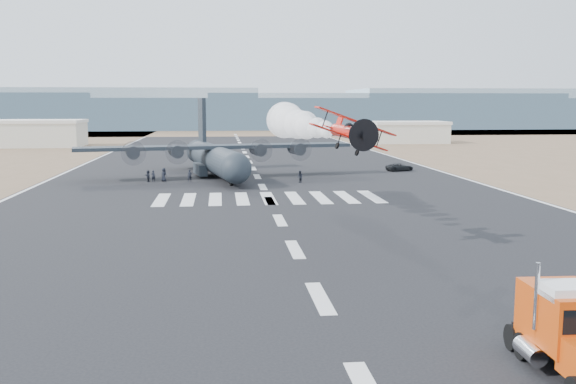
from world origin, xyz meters
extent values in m
cube|color=brown|center=(0.00, 230.00, 0.00)|extent=(500.00, 80.00, 0.00)
cube|color=#8AA1AF|center=(-65.00, 260.00, 8.50)|extent=(150.00, 50.00, 17.00)
cube|color=#8AA1AF|center=(0.00, 260.00, 6.50)|extent=(150.00, 50.00, 13.00)
cube|color=#8AA1AF|center=(65.00, 260.00, 7.50)|extent=(150.00, 50.00, 15.00)
cube|color=#8AA1AF|center=(130.00, 260.00, 8.50)|extent=(150.00, 50.00, 17.00)
cube|color=beige|center=(-52.00, 145.00, 3.00)|extent=(24.00, 14.00, 6.00)
cube|color=silver|center=(-52.00, 145.00, 6.30)|extent=(24.50, 14.50, 0.80)
cube|color=beige|center=(46.00, 150.00, 2.60)|extent=(20.00, 12.00, 5.20)
cube|color=silver|center=(46.00, 150.00, 5.50)|extent=(20.50, 12.50, 0.80)
cube|color=black|center=(8.32, 1.72, 0.57)|extent=(1.42, 7.13, 0.26)
cube|color=red|center=(8.34, 2.35, 1.98)|extent=(2.69, 2.19, 2.71)
cylinder|color=black|center=(7.15, 2.60, 0.57)|extent=(0.46, 1.16, 1.15)
cylinder|color=black|center=(7.19, 3.64, 0.57)|extent=(0.46, 1.16, 1.15)
cylinder|color=black|center=(9.59, 3.55, 0.57)|extent=(0.46, 1.16, 1.15)
cylinder|color=red|center=(3.96, 24.32, 8.60)|extent=(1.42, 5.19, 0.92)
sphere|color=black|center=(3.94, 24.52, 8.95)|extent=(0.72, 0.72, 0.72)
cylinder|color=black|center=(4.20, 21.87, 8.60)|extent=(1.08, 0.71, 1.02)
cylinder|color=black|center=(4.23, 21.51, 8.60)|extent=(2.25, 0.25, 2.25)
cube|color=red|center=(4.00, 23.91, 8.24)|extent=(5.92, 1.59, 2.10)
cube|color=red|center=(4.03, 23.60, 9.47)|extent=(6.11, 1.61, 2.17)
cube|color=red|center=(3.73, 26.66, 9.11)|extent=(0.19, 0.93, 1.02)
cube|color=red|center=(3.73, 26.66, 8.60)|extent=(2.11, 0.92, 0.08)
cylinder|color=black|center=(3.22, 23.42, 7.37)|extent=(0.17, 0.46, 0.45)
cylinder|color=black|center=(4.85, 23.58, 7.37)|extent=(0.17, 0.46, 0.45)
sphere|color=white|center=(3.71, 26.87, 8.60)|extent=(0.72, 0.72, 0.72)
sphere|color=white|center=(3.46, 29.31, 8.63)|extent=(1.08, 1.08, 1.08)
sphere|color=white|center=(3.22, 31.76, 8.66)|extent=(1.45, 1.45, 1.45)
sphere|color=white|center=(2.98, 34.21, 8.69)|extent=(1.81, 1.81, 1.81)
sphere|color=white|center=(2.74, 36.65, 8.72)|extent=(2.17, 2.17, 2.17)
sphere|color=white|center=(2.50, 39.10, 8.75)|extent=(2.54, 2.54, 2.54)
sphere|color=white|center=(2.26, 41.55, 8.78)|extent=(2.90, 2.90, 2.90)
sphere|color=white|center=(2.02, 44.00, 8.81)|extent=(3.27, 3.27, 3.27)
sphere|color=white|center=(1.77, 46.44, 8.84)|extent=(3.63, 3.63, 3.63)
sphere|color=white|center=(1.53, 48.89, 8.87)|extent=(4.00, 4.00, 4.00)
cylinder|color=black|center=(-6.03, 72.49, 2.59)|extent=(9.14, 28.16, 3.99)
sphere|color=black|center=(-3.42, 58.78, 2.59)|extent=(3.99, 3.99, 3.99)
cone|color=black|center=(-8.64, 86.20, 2.59)|extent=(5.04, 6.62, 3.99)
cube|color=black|center=(-5.84, 71.51, 4.49)|extent=(39.95, 11.57, 0.50)
cylinder|color=black|center=(-17.50, 68.78, 3.99)|extent=(2.47, 4.06, 1.79)
cylinder|color=#3F3F44|center=(-17.13, 66.82, 3.99)|extent=(3.34, 0.68, 3.39)
cylinder|color=black|center=(-11.63, 69.90, 3.99)|extent=(2.47, 4.06, 1.79)
cylinder|color=#3F3F44|center=(-11.25, 67.94, 3.99)|extent=(3.34, 0.68, 3.39)
cylinder|color=black|center=(0.12, 72.14, 3.99)|extent=(2.47, 4.06, 1.79)
cylinder|color=#3F3F44|center=(0.50, 70.18, 3.99)|extent=(3.34, 0.68, 3.39)
cylinder|color=black|center=(6.00, 73.26, 3.99)|extent=(2.47, 4.06, 1.79)
cylinder|color=#3F3F44|center=(6.37, 71.30, 3.99)|extent=(3.34, 0.68, 3.39)
cube|color=black|center=(-8.27, 84.24, 7.58)|extent=(1.43, 4.52, 7.97)
cube|color=black|center=(-8.36, 84.73, 3.39)|extent=(14.27, 5.55, 0.35)
cube|color=black|center=(-8.37, 73.06, 1.10)|extent=(2.29, 6.10, 1.59)
cylinder|color=black|center=(-8.37, 73.06, 0.55)|extent=(0.69, 1.17, 1.10)
cube|color=black|center=(-4.06, 73.88, 1.10)|extent=(2.29, 6.10, 1.59)
cylinder|color=black|center=(-4.06, 73.88, 0.55)|extent=(0.69, 1.17, 1.10)
cylinder|color=black|center=(-3.98, 61.72, 0.45)|extent=(0.56, 0.96, 0.90)
imported|color=black|center=(23.16, 77.66, 0.62)|extent=(4.82, 3.13, 1.23)
imported|color=black|center=(-9.58, 66.31, 0.85)|extent=(0.63, 0.53, 1.69)
imported|color=black|center=(-2.98, 67.61, 0.87)|extent=(0.90, 0.99, 1.73)
imported|color=black|center=(-3.25, 63.85, 0.84)|extent=(0.99, 1.19, 1.69)
imported|color=black|center=(-4.24, 65.67, 0.79)|extent=(0.91, 1.03, 1.58)
imported|color=black|center=(-13.19, 67.47, 0.93)|extent=(1.06, 0.95, 1.85)
imported|color=black|center=(-15.30, 67.25, 0.79)|extent=(1.07, 1.53, 1.59)
imported|color=black|center=(-14.58, 67.07, 0.80)|extent=(0.71, 0.65, 1.59)
imported|color=black|center=(5.34, 63.80, 0.83)|extent=(0.79, 0.94, 1.66)
camera|label=1|loc=(-5.38, -21.92, 10.65)|focal=40.00mm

